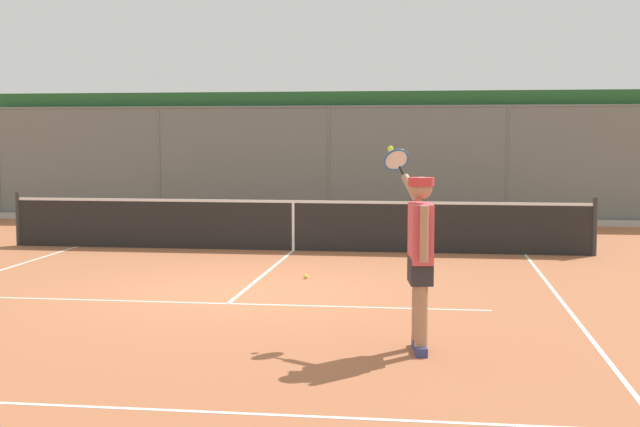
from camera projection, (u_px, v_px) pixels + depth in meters
The scene contains 6 objects.
ground_plane at pixel (243, 292), 11.83m from camera, with size 60.00×60.00×0.00m, color #A8603D.
court_line_markings at pixel (221, 309), 10.63m from camera, with size 8.69×9.49×0.01m.
fence_backdrop at pixel (332, 157), 22.01m from camera, with size 20.71×1.37×3.30m.
tennis_net at pixel (293, 225), 16.08m from camera, with size 11.16×0.09×1.07m.
tennis_player at pixel (420, 248), 8.48m from camera, with size 0.60×1.41×2.06m.
tennis_ball_near_net at pixel (306, 277), 12.92m from camera, with size 0.07×0.07×0.07m, color #C1D138.
Camera 1 is at (-2.62, 11.43, 2.16)m, focal length 47.60 mm.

